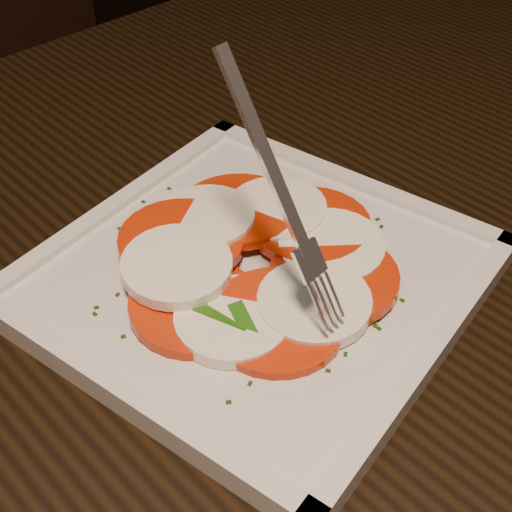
{
  "coord_description": "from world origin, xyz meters",
  "views": [
    {
      "loc": [
        -0.3,
        -0.43,
        1.13
      ],
      "look_at": [
        -0.05,
        -0.13,
        0.78
      ],
      "focal_mm": 50.0,
      "sensor_mm": 36.0,
      "label": 1
    }
  ],
  "objects": [
    {
      "name": "fork",
      "position": [
        -0.06,
        -0.16,
        0.87
      ],
      "size": [
        0.05,
        0.11,
        0.16
      ],
      "primitive_type": null,
      "rotation": [
        0.0,
        0.0,
        0.13
      ],
      "color": "white",
      "rests_on": "caprese_salad"
    },
    {
      "name": "caprese_salad",
      "position": [
        -0.05,
        -0.13,
        0.78
      ],
      "size": [
        0.24,
        0.24,
        0.03
      ],
      "color": "red",
      "rests_on": "plate"
    },
    {
      "name": "chair",
      "position": [
        0.11,
        0.64,
        0.53
      ],
      "size": [
        0.48,
        0.48,
        0.93
      ],
      "rotation": [
        0.0,
        0.0,
        0.15
      ],
      "color": "black",
      "rests_on": "ground"
    },
    {
      "name": "table",
      "position": [
        -0.0,
        -0.04,
        0.65
      ],
      "size": [
        1.24,
        0.86,
        0.75
      ],
      "rotation": [
        0.0,
        0.0,
        0.05
      ],
      "color": "black",
      "rests_on": "ground"
    },
    {
      "name": "plate",
      "position": [
        -0.05,
        -0.13,
        0.76
      ],
      "size": [
        0.36,
        0.36,
        0.01
      ],
      "primitive_type": "cube",
      "rotation": [
        0.0,
        0.0,
        0.24
      ],
      "color": "silver",
      "rests_on": "table"
    }
  ]
}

